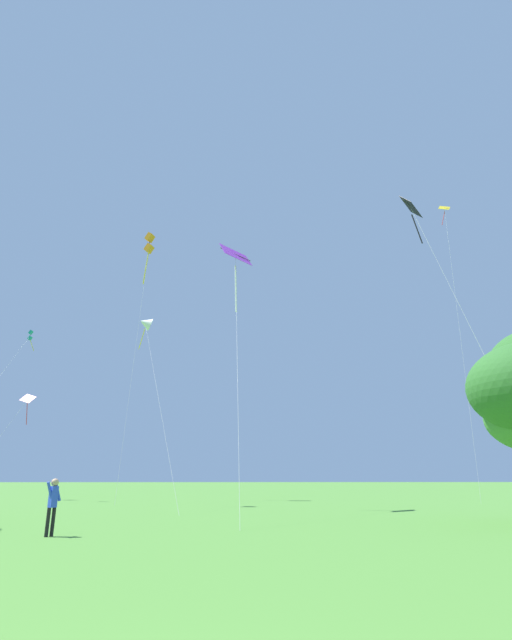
{
  "coord_description": "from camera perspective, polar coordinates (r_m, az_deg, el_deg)",
  "views": [
    {
      "loc": [
        0.81,
        -2.35,
        1.68
      ],
      "look_at": [
        2.15,
        28.7,
        11.66
      ],
      "focal_mm": 27.61,
      "sensor_mm": 36.0,
      "label": 1
    }
  ],
  "objects": [
    {
      "name": "kite_yellow_diamond",
      "position": [
        49.69,
        21.26,
        9.53
      ],
      "size": [
        3.67,
        6.32,
        26.76
      ],
      "color": "yellow",
      "rests_on": "ground_plane"
    },
    {
      "name": "person_in_red_shirt",
      "position": [
        17.04,
        -22.5,
        -18.84
      ],
      "size": [
        0.4,
        0.46,
        1.65
      ],
      "color": "black",
      "rests_on": "ground_plane"
    },
    {
      "name": "kite_white_distant",
      "position": [
        34.97,
        -12.69,
        -0.37
      ],
      "size": [
        4.41,
        9.11,
        12.48
      ],
      "color": "white",
      "rests_on": "ground_plane"
    },
    {
      "name": "kite_black_large",
      "position": [
        26.96,
        18.05,
        11.07
      ],
      "size": [
        2.67,
        6.08,
        15.69
      ],
      "color": "black",
      "rests_on": "ground_plane"
    },
    {
      "name": "kite_orange_box",
      "position": [
        47.45,
        -12.28,
        8.49
      ],
      "size": [
        1.2,
        9.1,
        23.58
      ],
      "color": "orange",
      "rests_on": "ground_plane"
    },
    {
      "name": "kite_purple_streamer",
      "position": [
        31.64,
        -2.37,
        6.01
      ],
      "size": [
        2.2,
        12.64,
        16.33
      ],
      "color": "purple",
      "rests_on": "ground_plane"
    },
    {
      "name": "kite_pink_low",
      "position": [
        46.05,
        -25.14,
        -8.86
      ],
      "size": [
        2.95,
        5.49,
        8.51
      ],
      "color": "pink",
      "rests_on": "ground_plane"
    },
    {
      "name": "kite_teal_box",
      "position": [
        44.77,
        -24.9,
        -1.97
      ],
      "size": [
        1.83,
        10.53,
        13.43
      ],
      "color": "teal",
      "rests_on": "ground_plane"
    }
  ]
}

